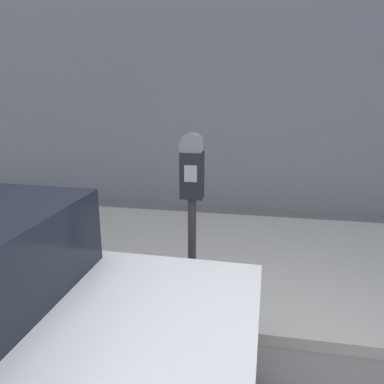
{
  "coord_description": "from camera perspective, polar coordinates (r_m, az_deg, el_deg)",
  "views": [
    {
      "loc": [
        0.21,
        -1.76,
        1.97
      ],
      "look_at": [
        -0.29,
        0.99,
        1.18
      ],
      "focal_mm": 35.0,
      "sensor_mm": 36.0,
      "label": 1
    }
  ],
  "objects": [
    {
      "name": "sidewalk",
      "position": [
        4.41,
        6.74,
        -10.08
      ],
      "size": [
        24.0,
        2.8,
        0.1
      ],
      "color": "#BCB7AD",
      "rests_on": "ground_plane"
    },
    {
      "name": "parking_meter",
      "position": [
        2.92,
        -0.0,
        -0.55
      ],
      "size": [
        0.19,
        0.12,
        1.53
      ],
      "color": "#2D2D30",
      "rests_on": "sidewalk"
    }
  ]
}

